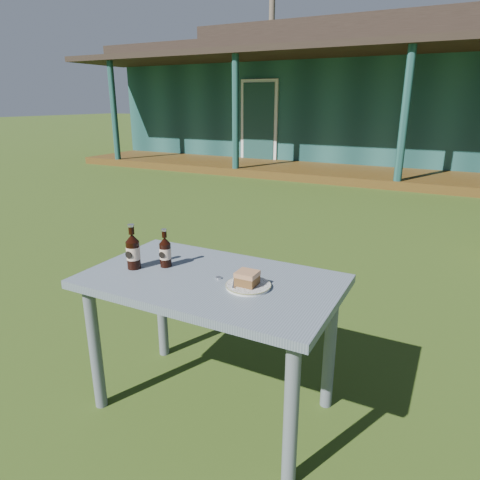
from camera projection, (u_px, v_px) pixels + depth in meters
The scene contains 10 objects.
ground at pixel (311, 290), 3.59m from camera, with size 80.00×80.00×0.00m, color #334916.
pavilion at pixel (430, 97), 11.02m from camera, with size 15.80×8.30×3.45m.
tree_left at pixel (272, 18), 20.24m from camera, with size 0.28×0.28×10.50m, color brown.
cafe_table at pixel (211, 297), 2.05m from camera, with size 1.20×0.70×0.72m.
plate at pixel (248, 286), 1.91m from camera, with size 0.20×0.20×0.01m.
cake_slice at pixel (247, 278), 1.89m from camera, with size 0.09×0.09×0.06m.
fork at pixel (234, 282), 1.93m from camera, with size 0.01×0.14×0.00m, color silver.
cola_bottle_near at pixel (165, 252), 2.13m from camera, with size 0.06×0.06×0.20m.
cola_bottle_far at pixel (133, 251), 2.10m from camera, with size 0.07×0.07×0.23m.
bottle_cap at pixel (219, 278), 2.00m from camera, with size 0.03×0.03×0.01m, color silver.
Camera 1 is at (0.98, -3.19, 1.51)m, focal length 32.00 mm.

